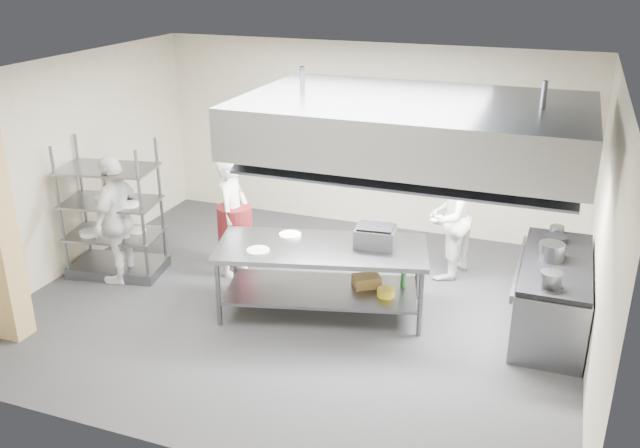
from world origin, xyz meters
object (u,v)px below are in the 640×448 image
(griddle, at_px, (375,237))
(cooking_range, at_px, (552,297))
(chef_line, at_px, (448,217))
(chef_plating, at_px, (117,219))
(pass_rack, at_px, (112,209))
(island, at_px, (322,279))
(stockpot, at_px, (551,251))
(chef_head, at_px, (233,216))

(griddle, bearing_deg, cooking_range, 2.83)
(chef_line, height_order, chef_plating, chef_plating)
(pass_rack, distance_m, griddle, 3.75)
(griddle, bearing_deg, chef_plating, 179.09)
(pass_rack, relative_size, chef_line, 1.08)
(island, distance_m, chef_plating, 2.97)
(island, height_order, cooking_range, island)
(island, bearing_deg, cooking_range, -2.43)
(pass_rack, bearing_deg, griddle, -8.02)
(island, xyz_separation_m, stockpot, (2.66, 0.61, 0.55))
(cooking_range, distance_m, stockpot, 0.59)
(island, relative_size, chef_line, 1.45)
(pass_rack, distance_m, chef_plating, 0.27)
(pass_rack, xyz_separation_m, chef_line, (4.40, 1.52, -0.07))
(chef_line, bearing_deg, pass_rack, -55.92)
(island, relative_size, pass_rack, 1.35)
(chef_head, distance_m, stockpot, 4.21)
(cooking_range, relative_size, chef_line, 1.12)
(stockpot, bearing_deg, pass_rack, -174.70)
(pass_rack, xyz_separation_m, chef_head, (1.58, 0.57, -0.09))
(griddle, bearing_deg, chef_line, 57.66)
(pass_rack, relative_size, cooking_range, 0.96)
(chef_plating, bearing_deg, griddle, 89.91)
(island, bearing_deg, chef_plating, 167.10)
(cooking_range, xyz_separation_m, griddle, (-2.13, -0.35, 0.61))
(island, bearing_deg, pass_rack, 163.95)
(chef_head, bearing_deg, cooking_range, -95.69)
(chef_line, relative_size, griddle, 3.68)
(chef_line, relative_size, stockpot, 6.03)
(chef_line, height_order, stockpot, chef_line)
(chef_head, relative_size, chef_plating, 0.96)
(chef_line, xyz_separation_m, chef_plating, (-4.20, -1.69, 0.01))
(cooking_range, bearing_deg, chef_line, 145.95)
(island, relative_size, griddle, 5.34)
(island, relative_size, cooking_range, 1.29)
(pass_rack, bearing_deg, cooking_range, -5.61)
(griddle, relative_size, stockpot, 1.64)
(chef_plating, bearing_deg, chef_head, 112.28)
(pass_rack, distance_m, chef_line, 4.66)
(chef_plating, xyz_separation_m, griddle, (3.55, 0.34, 0.13))
(chef_plating, xyz_separation_m, stockpot, (5.60, 0.70, 0.10))
(island, xyz_separation_m, pass_rack, (-3.14, 0.07, 0.51))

